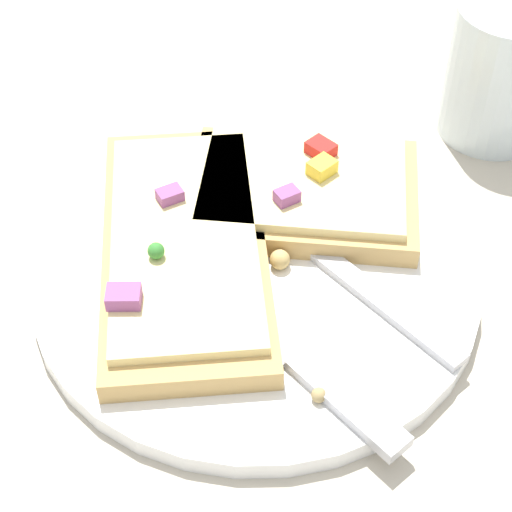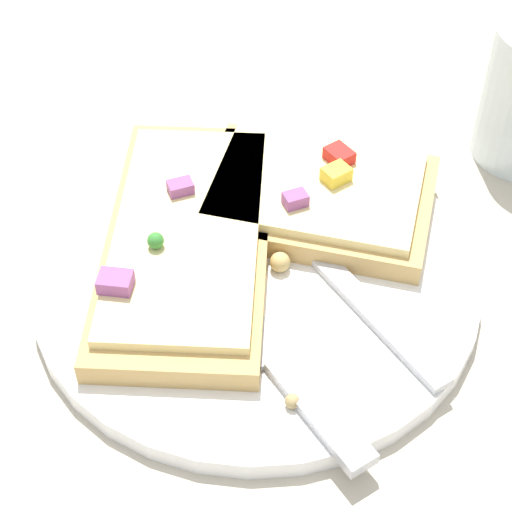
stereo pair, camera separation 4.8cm
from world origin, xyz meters
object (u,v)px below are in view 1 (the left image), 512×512
Objects in this scene: knife at (286,348)px; pizza_slice_main at (184,245)px; plate at (256,275)px; pizza_slice_corner at (308,191)px; fork at (310,246)px; drinking_glass at (502,72)px.

pizza_slice_main is at bearing -1.41° from knife.
plate is 1.55× the size of pizza_slice_corner.
pizza_slice_main is (0.06, 0.04, 0.01)m from fork.
pizza_slice_corner reaches higher than knife.
fork is 0.07m from pizza_slice_main.
drinking_glass is at bearing -111.09° from plate.
drinking_glass is at bearing -61.24° from pizza_slice_main.
knife is 0.87× the size of pizza_slice_main.
pizza_slice_main is (0.04, 0.01, 0.02)m from plate.
pizza_slice_main is 2.32× the size of drinking_glass.
pizza_slice_main reaches higher than knife.
knife is 2.01× the size of drinking_glass.
drinking_glass is (-0.04, -0.25, 0.03)m from knife.
drinking_glass is (-0.08, -0.20, 0.04)m from plate.
fork reaches higher than plate.
pizza_slice_corner is (-0.04, -0.07, 0.00)m from pizza_slice_main.
drinking_glass is (-0.06, -0.18, 0.03)m from fork.
drinking_glass reaches higher than fork.
fork is 0.91× the size of pizza_slice_main.
plate is at bearing 75.24° from fork.
drinking_glass reaches higher than pizza_slice_corner.
plate is 1.19× the size of pizza_slice_main.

